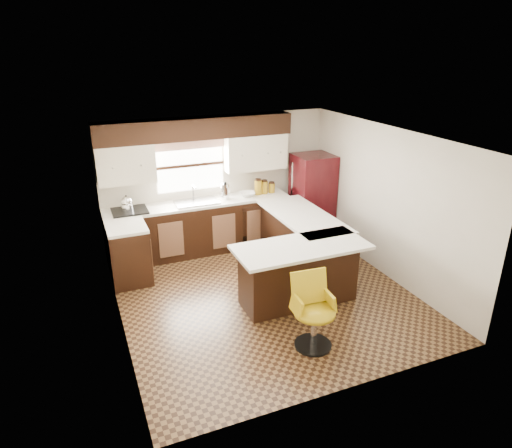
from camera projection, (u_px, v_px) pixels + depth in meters
name	position (u px, v px, depth m)	size (l,w,h in m)	color
floor	(265.00, 295.00, 6.94)	(4.40, 4.40, 0.00)	#49301A
ceiling	(266.00, 137.00, 6.04)	(4.40, 4.40, 0.00)	silver
wall_back	(217.00, 181.00, 8.38)	(4.40, 4.40, 0.00)	beige
wall_front	(353.00, 295.00, 4.60)	(4.40, 4.40, 0.00)	beige
wall_left	(113.00, 245.00, 5.74)	(4.40, 4.40, 0.00)	beige
wall_right	(386.00, 203.00, 7.24)	(4.40, 4.40, 0.00)	beige
base_cab_back	(200.00, 228.00, 8.24)	(3.30, 0.60, 0.90)	black
base_cab_left	(129.00, 255.00, 7.20)	(0.60, 0.70, 0.90)	black
counter_back	(199.00, 203.00, 8.06)	(3.30, 0.60, 0.04)	silver
counter_left	(126.00, 227.00, 7.02)	(0.60, 0.70, 0.04)	silver
soffit	(196.00, 128.00, 7.71)	(3.40, 0.35, 0.36)	black
upper_cab_left	(125.00, 164.00, 7.46)	(0.94, 0.35, 0.64)	beige
upper_cab_right	(255.00, 152.00, 8.28)	(1.14, 0.35, 0.64)	beige
window_pane	(190.00, 165.00, 8.05)	(1.20, 0.02, 0.90)	white
valance	(190.00, 144.00, 7.87)	(1.30, 0.06, 0.18)	#D19B93
sink	(196.00, 202.00, 8.01)	(0.75, 0.45, 0.03)	#B2B2B7
dishwasher	(257.00, 227.00, 8.36)	(0.58, 0.03, 0.78)	black
cooktop	(130.00, 211.00, 7.60)	(0.58, 0.50, 0.03)	black
peninsula_long	(299.00, 243.00, 7.62)	(0.60, 1.95, 0.90)	black
peninsula_return	(298.00, 274.00, 6.60)	(1.65, 0.60, 0.90)	black
counter_pen_long	(303.00, 216.00, 7.47)	(0.84, 1.95, 0.04)	silver
counter_pen_return	(301.00, 247.00, 6.34)	(1.89, 0.84, 0.04)	silver
refrigerator	(312.00, 197.00, 8.71)	(0.70, 0.67, 1.64)	#3A090D
bar_chair	(315.00, 313.00, 5.59)	(0.51, 0.51, 0.96)	#C09E0F
kettle	(127.00, 203.00, 7.54)	(0.20, 0.20, 0.26)	silver
percolator	(225.00, 191.00, 8.18)	(0.15, 0.15, 0.28)	silver
mixing_bowl	(247.00, 194.00, 8.37)	(0.29, 0.29, 0.07)	white
canister_large	(258.00, 187.00, 8.43)	(0.14, 0.14, 0.26)	#9A7514
canister_med	(264.00, 187.00, 8.48)	(0.12, 0.12, 0.23)	#9A7514
canister_small	(272.00, 188.00, 8.54)	(0.12, 0.12, 0.18)	#9A7514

